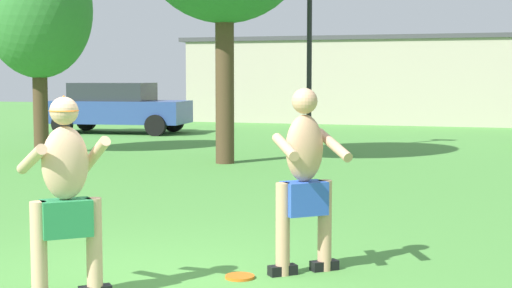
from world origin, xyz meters
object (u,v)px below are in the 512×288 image
frisbee (240,277)px  car_blue_near_post (117,107)px  lamp_post (310,15)px  player_with_cap (66,189)px  player_in_blue (305,176)px  tree_left_field (38,11)px

frisbee → car_blue_near_post: (-9.36, 15.37, 0.81)m
frisbee → lamp_post: (-2.19, 11.40, 3.21)m
frisbee → lamp_post: lamp_post is taller
player_with_cap → player_in_blue: size_ratio=0.97×
player_with_cap → lamp_post: lamp_post is taller
player_with_cap → tree_left_field: tree_left_field is taller
player_in_blue → lamp_post: size_ratio=0.33×
player_with_cap → lamp_post: 12.71m
lamp_post → car_blue_near_post: bearing=151.0°
car_blue_near_post → lamp_post: size_ratio=0.86×
player_in_blue → car_blue_near_post: (-9.86, 15.01, -0.07)m
car_blue_near_post → lamp_post: lamp_post is taller
player_with_cap → frisbee: player_with_cap is taller
player_with_cap → tree_left_field: bearing=124.2°
player_with_cap → tree_left_field: 12.47m
player_in_blue → tree_left_field: 12.39m
player_with_cap → lamp_post: (-1.08, 12.45, 2.32)m
tree_left_field → frisbee: bearing=-48.6°
lamp_post → tree_left_field: (-5.80, -2.33, 0.06)m
tree_left_field → player_with_cap: bearing=-55.8°
frisbee → car_blue_near_post: car_blue_near_post is taller
player_with_cap → car_blue_near_post: (-8.25, 16.43, -0.08)m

